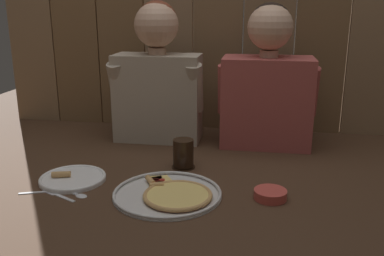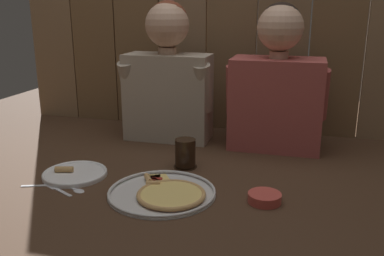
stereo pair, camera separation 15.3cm
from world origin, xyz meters
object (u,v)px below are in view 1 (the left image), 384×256
at_px(drinking_glass, 183,154).
at_px(dipping_bowl, 270,194).
at_px(diner_left, 158,75).
at_px(pizza_tray, 170,194).
at_px(diner_right, 267,82).
at_px(dinner_plate, 73,178).

distance_m(drinking_glass, dipping_bowl, 0.40).
xyz_separation_m(dipping_bowl, diner_left, (-0.51, 0.57, 0.29)).
bearing_deg(pizza_tray, diner_right, 63.00).
xyz_separation_m(dinner_plate, dipping_bowl, (0.70, -0.04, 0.01)).
relative_size(pizza_tray, dipping_bowl, 3.36).
height_order(dipping_bowl, diner_right, diner_right).
xyz_separation_m(dinner_plate, diner_left, (0.19, 0.53, 0.29)).
bearing_deg(dipping_bowl, drinking_glass, 145.10).
bearing_deg(drinking_glass, dinner_plate, -152.42).
relative_size(dinner_plate, diner_left, 0.38).
bearing_deg(diner_left, dipping_bowl, -48.17).
distance_m(pizza_tray, dipping_bowl, 0.33).
bearing_deg(pizza_tray, dipping_bowl, 5.92).
bearing_deg(dinner_plate, drinking_glass, 27.58).
bearing_deg(diner_left, drinking_glass, -62.12).
height_order(dinner_plate, diner_left, diner_left).
relative_size(dipping_bowl, diner_right, 0.17).
relative_size(diner_left, diner_right, 1.01).
height_order(pizza_tray, drinking_glass, drinking_glass).
bearing_deg(dipping_bowl, diner_left, 131.83).
bearing_deg(dipping_bowl, pizza_tray, -174.08).
bearing_deg(diner_right, pizza_tray, -117.00).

